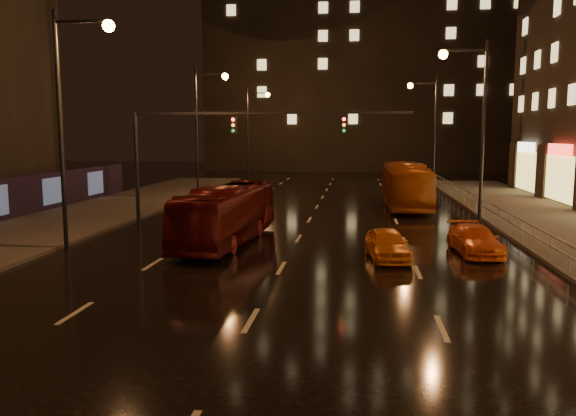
{
  "coord_description": "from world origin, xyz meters",
  "views": [
    {
      "loc": [
        2.8,
        -10.29,
        4.96
      ],
      "look_at": [
        0.47,
        8.25,
        2.5
      ],
      "focal_mm": 35.0,
      "sensor_mm": 36.0,
      "label": 1
    }
  ],
  "objects_px": {
    "bus_red": "(227,214)",
    "taxi_far": "(475,240)",
    "bus_curb": "(405,185)",
    "taxi_near": "(387,244)"
  },
  "relations": [
    {
      "from": "bus_red",
      "to": "taxi_far",
      "type": "height_order",
      "value": "bus_red"
    },
    {
      "from": "bus_red",
      "to": "taxi_far",
      "type": "distance_m",
      "value": 10.9
    },
    {
      "from": "bus_curb",
      "to": "taxi_far",
      "type": "bearing_deg",
      "value": -84.27
    },
    {
      "from": "bus_red",
      "to": "bus_curb",
      "type": "bearing_deg",
      "value": 60.78
    },
    {
      "from": "taxi_far",
      "to": "bus_red",
      "type": "bearing_deg",
      "value": 169.16
    },
    {
      "from": "bus_curb",
      "to": "taxi_far",
      "type": "height_order",
      "value": "bus_curb"
    },
    {
      "from": "bus_red",
      "to": "bus_curb",
      "type": "xyz_separation_m",
      "value": [
        9.15,
        13.84,
        0.19
      ]
    },
    {
      "from": "bus_red",
      "to": "taxi_near",
      "type": "xyz_separation_m",
      "value": [
        7.14,
        -2.63,
        -0.7
      ]
    },
    {
      "from": "bus_red",
      "to": "taxi_near",
      "type": "height_order",
      "value": "bus_red"
    },
    {
      "from": "bus_curb",
      "to": "taxi_near",
      "type": "xyz_separation_m",
      "value": [
        -2.01,
        -16.48,
        -0.89
      ]
    }
  ]
}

